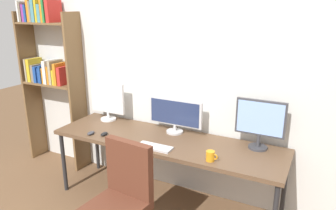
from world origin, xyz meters
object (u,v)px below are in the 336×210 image
Objects in this scene: mouse_left_side at (104,134)px; coffee_mug at (211,156)px; monitor_right at (260,122)px; keyboard_main at (155,147)px; bookshelf at (48,62)px; mouse_right_side at (91,133)px; monitor_left at (107,100)px; monitor_center at (175,114)px; desk at (166,144)px.

coffee_mug is (1.18, -0.04, 0.03)m from mouse_left_side.
monitor_right is 1.01m from keyboard_main.
bookshelf is 22.13× the size of mouse_right_side.
mouse_left_side is 1.00× the size of mouse_right_side.
monitor_center is (0.87, 0.00, -0.04)m from monitor_left.
mouse_right_side is (1.02, -0.47, -0.60)m from bookshelf.
monitor_left is at bearing 166.33° from desk.
coffee_mug reaches higher than keyboard_main.
mouse_right_side reaches higher than keyboard_main.
keyboard_main is (0.00, -0.23, 0.06)m from desk.
bookshelf is (-1.78, 0.23, 0.66)m from desk.
monitor_center reaches higher than keyboard_main.
coffee_mug is at bearing -1.91° from mouse_left_side.
coffee_mug reaches higher than mouse_left_side.
keyboard_main is at bearing -153.13° from monitor_right.
bookshelf reaches higher than keyboard_main.
monitor_right is at bearing 15.50° from mouse_right_side.
desk is 0.33m from monitor_center.
bookshelf is at bearing 165.55° from keyboard_main.
bookshelf is at bearing 172.68° from desk.
desk is 22.50× the size of coffee_mug.
mouse_left_side is 0.15m from mouse_right_side.
mouse_left_side is at bearing 17.21° from mouse_right_side.
monitor_right is at bearing -0.00° from monitor_center.
mouse_left_side is (0.25, -0.41, -0.23)m from monitor_left.
mouse_left_side is at bearing -146.55° from monitor_center.
keyboard_main is at bearing -3.03° from mouse_left_side.
bookshelf is at bearing 168.75° from coffee_mug.
mouse_left_side reaches higher than desk.
mouse_right_side is at bearing -179.22° from keyboard_main.
monitor_left reaches higher than coffee_mug.
mouse_left_side is (-1.49, -0.41, -0.25)m from monitor_right.
monitor_center is 0.48m from keyboard_main.
monitor_right reaches higher than monitor_left.
bookshelf reaches higher than monitor_center.
desk is at bearing -166.33° from monitor_right.
monitor_right is 1.57m from mouse_left_side.
monitor_right reaches higher than mouse_left_side.
bookshelf reaches higher than monitor_right.
mouse_right_side reaches higher than desk.
monitor_left is 1.75m from monitor_right.
mouse_left_side and mouse_right_side have the same top height.
monitor_center reaches higher than coffee_mug.
coffee_mug is (1.32, 0.00, 0.03)m from mouse_right_side.
monitor_center is 5.65× the size of coffee_mug.
desk is at bearing -7.32° from bookshelf.
keyboard_main is at bearing -90.00° from monitor_center.
desk is 24.85× the size of mouse_left_side.
monitor_center is at bearing 90.00° from desk.
mouse_left_side is at bearing -164.66° from monitor_right.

